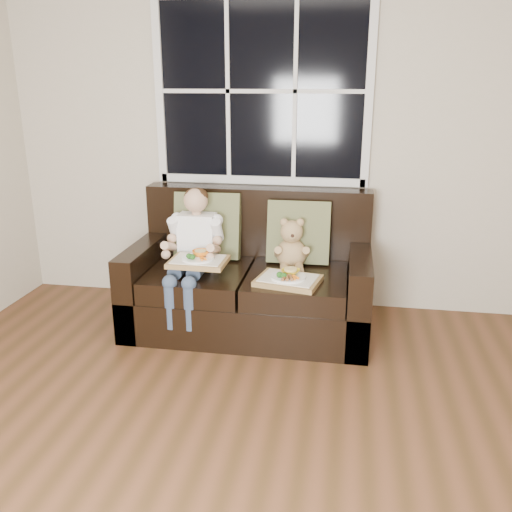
% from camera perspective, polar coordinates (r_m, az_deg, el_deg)
% --- Properties ---
extents(room_walls, '(4.52, 5.02, 2.71)m').
position_cam_1_polar(room_walls, '(1.67, -3.82, 13.44)').
color(room_walls, beige).
rests_on(room_walls, ground).
extents(window_back, '(1.62, 0.04, 1.37)m').
position_cam_1_polar(window_back, '(4.16, 0.58, 16.96)').
color(window_back, black).
rests_on(window_back, room_walls).
extents(loveseat, '(1.70, 0.92, 0.96)m').
position_cam_1_polar(loveseat, '(3.96, -0.56, -2.95)').
color(loveseat, black).
rests_on(loveseat, ground).
extents(pillow_left, '(0.50, 0.24, 0.50)m').
position_cam_1_polar(pillow_left, '(4.06, -5.09, 3.22)').
color(pillow_left, olive).
rests_on(pillow_left, loveseat).
extents(pillow_right, '(0.45, 0.21, 0.47)m').
position_cam_1_polar(pillow_right, '(3.95, 4.51, 2.53)').
color(pillow_right, olive).
rests_on(pillow_right, loveseat).
extents(child, '(0.38, 0.59, 0.86)m').
position_cam_1_polar(child, '(3.83, -6.59, 1.46)').
color(child, white).
rests_on(child, loveseat).
extents(teddy_bear, '(0.24, 0.29, 0.38)m').
position_cam_1_polar(teddy_bear, '(3.84, 3.74, 0.89)').
color(teddy_bear, tan).
rests_on(teddy_bear, loveseat).
extents(tray_left, '(0.38, 0.30, 0.09)m').
position_cam_1_polar(tray_left, '(3.67, -6.08, -0.43)').
color(tray_left, '#9F7947').
rests_on(tray_left, child).
extents(tray_right, '(0.46, 0.38, 0.09)m').
position_cam_1_polar(tray_right, '(3.58, 3.43, -2.43)').
color(tray_right, '#9F7947').
rests_on(tray_right, loveseat).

